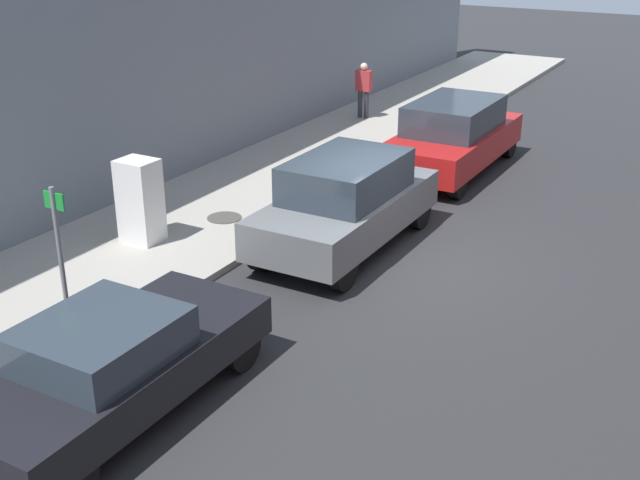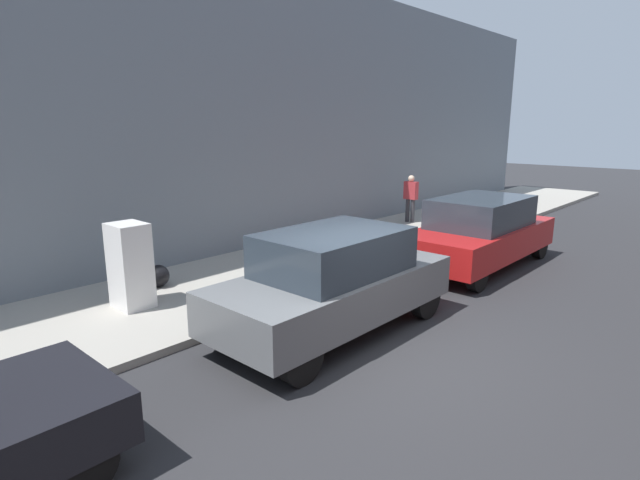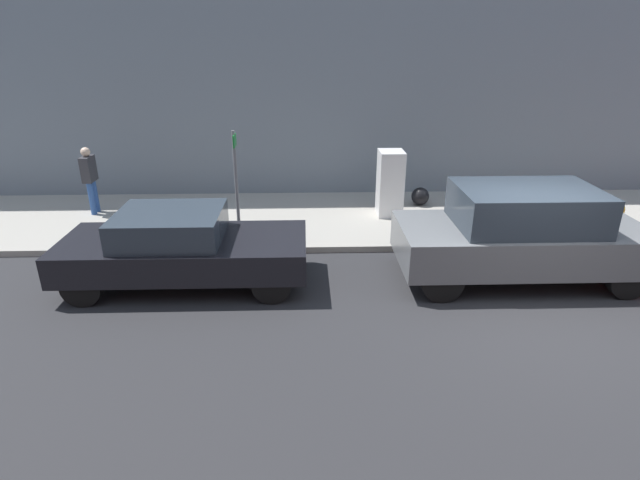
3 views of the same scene
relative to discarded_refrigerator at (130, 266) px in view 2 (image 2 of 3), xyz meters
name	(u,v)px [view 2 (image 2 of 3)]	position (x,y,z in m)	size (l,w,h in m)	color
ground_plane	(377,350)	(4.30, 1.80, -0.93)	(80.00, 80.00, 0.00)	#28282B
sidewalk_slab	(216,288)	(0.07, 1.80, -0.86)	(3.95, 44.00, 0.14)	#9E998E
building_facade_near	(135,111)	(-2.80, 1.80, 2.84)	(1.79, 39.60, 7.53)	slate
discarded_refrigerator	(130,266)	(0.00, 0.00, 0.00)	(0.70, 0.60, 1.58)	white
manhole_cover	(228,291)	(0.64, 1.70, -0.78)	(0.70, 0.70, 0.02)	#47443F
fire_hydrant	(358,253)	(1.54, 4.79, -0.41)	(0.22, 0.22, 0.73)	gold
trash_bag	(158,276)	(-0.71, 0.93, -0.56)	(0.46, 0.46, 0.46)	black
pedestrian_standing_near	(411,195)	(-0.71, 10.60, 0.14)	(0.47, 0.22, 1.62)	#333338
parked_suv_gray	(334,281)	(3.33, 1.87, -0.02)	(1.87, 4.46, 1.76)	slate
parked_suv_red	(480,232)	(3.33, 7.37, -0.04)	(1.96, 4.85, 1.72)	red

